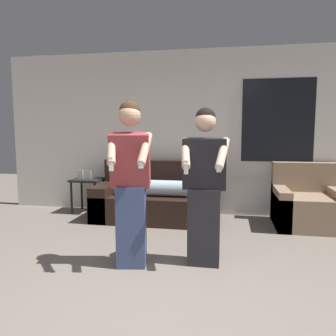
# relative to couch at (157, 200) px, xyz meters

# --- Properties ---
(ground_plane) EXTENTS (14.00, 14.00, 0.00)m
(ground_plane) POSITION_rel_couch_xyz_m (0.56, -2.59, -0.31)
(ground_plane) COLOR slate
(wall_back) EXTENTS (6.69, 0.07, 2.70)m
(wall_back) POSITION_rel_couch_xyz_m (0.58, 0.49, 1.05)
(wall_back) COLOR silver
(wall_back) RESTS_ON ground_plane
(couch) EXTENTS (1.89, 0.94, 0.91)m
(couch) POSITION_rel_couch_xyz_m (0.00, 0.00, 0.00)
(couch) COLOR black
(couch) RESTS_ON ground_plane
(armchair) EXTENTS (0.96, 0.89, 0.91)m
(armchair) POSITION_rel_couch_xyz_m (2.25, 0.01, -0.00)
(armchair) COLOR #937A60
(armchair) RESTS_ON ground_plane
(side_table) EXTENTS (0.50, 0.47, 0.73)m
(side_table) POSITION_rel_couch_xyz_m (-1.26, 0.20, 0.19)
(side_table) COLOR black
(side_table) RESTS_ON ground_plane
(person_left) EXTENTS (0.45, 0.53, 1.68)m
(person_left) POSITION_rel_couch_xyz_m (0.13, -1.83, 0.56)
(person_left) COLOR #384770
(person_left) RESTS_ON ground_plane
(person_right) EXTENTS (0.50, 0.46, 1.62)m
(person_right) POSITION_rel_couch_xyz_m (0.86, -1.64, 0.51)
(person_right) COLOR #28282D
(person_right) RESTS_ON ground_plane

